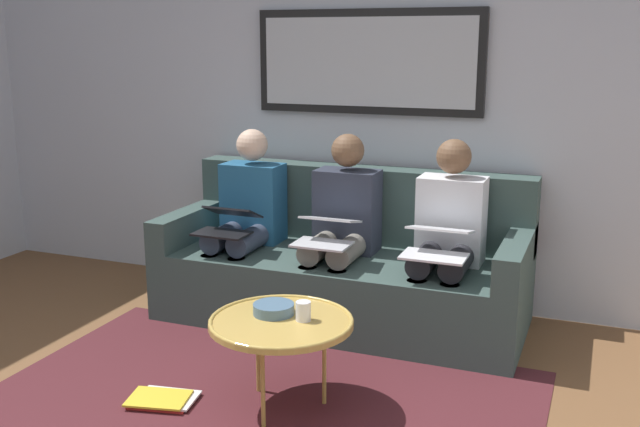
{
  "coord_description": "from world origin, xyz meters",
  "views": [
    {
      "loc": [
        -1.46,
        1.96,
        1.68
      ],
      "look_at": [
        0.0,
        -1.7,
        0.75
      ],
      "focal_mm": 41.17,
      "sensor_mm": 36.0,
      "label": 1
    }
  ],
  "objects_px": {
    "laptop_silver": "(327,230)",
    "couch": "(345,268)",
    "laptop_black": "(228,221)",
    "magazine_stack": "(162,399)",
    "person_left": "(447,234)",
    "person_right": "(246,215)",
    "bowl": "(274,309)",
    "person_middle": "(341,224)",
    "laptop_white": "(438,241)",
    "cup": "(303,311)",
    "framed_mirror": "(367,62)",
    "coffee_table": "(281,323)"
  },
  "relations": [
    {
      "from": "bowl",
      "to": "person_middle",
      "type": "xyz_separation_m",
      "value": [
        0.06,
        -1.09,
        0.15
      ]
    },
    {
      "from": "cup",
      "to": "bowl",
      "type": "xyz_separation_m",
      "value": [
        0.16,
        -0.02,
        -0.02
      ]
    },
    {
      "from": "bowl",
      "to": "person_left",
      "type": "xyz_separation_m",
      "value": [
        -0.58,
        -1.09,
        0.15
      ]
    },
    {
      "from": "laptop_silver",
      "to": "laptop_black",
      "type": "bearing_deg",
      "value": -0.45
    },
    {
      "from": "couch",
      "to": "coffee_table",
      "type": "bearing_deg",
      "value": 95.95
    },
    {
      "from": "bowl",
      "to": "cup",
      "type": "bearing_deg",
      "value": 171.88
    },
    {
      "from": "bowl",
      "to": "laptop_silver",
      "type": "bearing_deg",
      "value": -85.87
    },
    {
      "from": "person_left",
      "to": "framed_mirror",
      "type": "bearing_deg",
      "value": -35.53
    },
    {
      "from": "laptop_white",
      "to": "laptop_black",
      "type": "distance_m",
      "value": 1.28
    },
    {
      "from": "couch",
      "to": "bowl",
      "type": "distance_m",
      "value": 1.17
    },
    {
      "from": "framed_mirror",
      "to": "coffee_table",
      "type": "bearing_deg",
      "value": 94.52
    },
    {
      "from": "cup",
      "to": "person_middle",
      "type": "relative_size",
      "value": 0.08
    },
    {
      "from": "person_middle",
      "to": "magazine_stack",
      "type": "bearing_deg",
      "value": 72.47
    },
    {
      "from": "laptop_white",
      "to": "person_left",
      "type": "bearing_deg",
      "value": -90.0
    },
    {
      "from": "cup",
      "to": "bowl",
      "type": "bearing_deg",
      "value": -8.12
    },
    {
      "from": "couch",
      "to": "laptop_black",
      "type": "relative_size",
      "value": 6.45
    },
    {
      "from": "person_right",
      "to": "laptop_black",
      "type": "distance_m",
      "value": 0.24
    },
    {
      "from": "cup",
      "to": "bowl",
      "type": "distance_m",
      "value": 0.16
    },
    {
      "from": "laptop_silver",
      "to": "coffee_table",
      "type": "bearing_deg",
      "value": 97.99
    },
    {
      "from": "cup",
      "to": "couch",
      "type": "bearing_deg",
      "value": -79.38
    },
    {
      "from": "couch",
      "to": "person_middle",
      "type": "relative_size",
      "value": 1.93
    },
    {
      "from": "coffee_table",
      "to": "couch",
      "type": "bearing_deg",
      "value": -84.05
    },
    {
      "from": "couch",
      "to": "person_middle",
      "type": "height_order",
      "value": "person_middle"
    },
    {
      "from": "laptop_silver",
      "to": "magazine_stack",
      "type": "relative_size",
      "value": 1.04
    },
    {
      "from": "magazine_stack",
      "to": "cup",
      "type": "bearing_deg",
      "value": -161.54
    },
    {
      "from": "laptop_silver",
      "to": "couch",
      "type": "bearing_deg",
      "value": -90.0
    },
    {
      "from": "coffee_table",
      "to": "person_right",
      "type": "relative_size",
      "value": 0.58
    },
    {
      "from": "couch",
      "to": "bowl",
      "type": "relative_size",
      "value": 11.37
    },
    {
      "from": "framed_mirror",
      "to": "person_middle",
      "type": "relative_size",
      "value": 1.3
    },
    {
      "from": "couch",
      "to": "laptop_silver",
      "type": "height_order",
      "value": "couch"
    },
    {
      "from": "person_right",
      "to": "coffee_table",
      "type": "bearing_deg",
      "value": 123.72
    },
    {
      "from": "person_right",
      "to": "bowl",
      "type": "bearing_deg",
      "value": 122.77
    },
    {
      "from": "laptop_white",
      "to": "person_middle",
      "type": "height_order",
      "value": "person_middle"
    },
    {
      "from": "couch",
      "to": "person_left",
      "type": "height_order",
      "value": "person_left"
    },
    {
      "from": "person_left",
      "to": "person_right",
      "type": "height_order",
      "value": "same"
    },
    {
      "from": "laptop_silver",
      "to": "laptop_white",
      "type": "bearing_deg",
      "value": 179.95
    },
    {
      "from": "cup",
      "to": "magazine_stack",
      "type": "bearing_deg",
      "value": 18.46
    },
    {
      "from": "framed_mirror",
      "to": "cup",
      "type": "distance_m",
      "value": 1.91
    },
    {
      "from": "couch",
      "to": "framed_mirror",
      "type": "height_order",
      "value": "framed_mirror"
    },
    {
      "from": "laptop_silver",
      "to": "magazine_stack",
      "type": "distance_m",
      "value": 1.31
    },
    {
      "from": "person_left",
      "to": "person_middle",
      "type": "bearing_deg",
      "value": 0.0
    },
    {
      "from": "person_middle",
      "to": "laptop_black",
      "type": "distance_m",
      "value": 0.68
    },
    {
      "from": "bowl",
      "to": "person_left",
      "type": "height_order",
      "value": "person_left"
    },
    {
      "from": "framed_mirror",
      "to": "laptop_white",
      "type": "bearing_deg",
      "value": 132.34
    },
    {
      "from": "laptop_black",
      "to": "magazine_stack",
      "type": "height_order",
      "value": "laptop_black"
    },
    {
      "from": "coffee_table",
      "to": "laptop_black",
      "type": "bearing_deg",
      "value": -49.85
    },
    {
      "from": "couch",
      "to": "bowl",
      "type": "height_order",
      "value": "couch"
    },
    {
      "from": "coffee_table",
      "to": "person_left",
      "type": "height_order",
      "value": "person_left"
    },
    {
      "from": "framed_mirror",
      "to": "person_middle",
      "type": "xyz_separation_m",
      "value": [
        0.0,
        0.46,
        -0.94
      ]
    },
    {
      "from": "person_left",
      "to": "laptop_white",
      "type": "relative_size",
      "value": 3.22
    }
  ]
}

